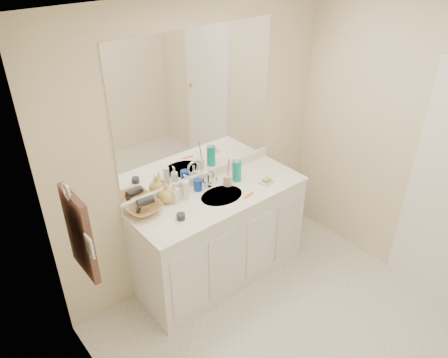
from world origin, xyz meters
TOP-DOWN VIEW (x-y plane):
  - floor at (0.00, 0.00)m, footprint 2.60×2.60m
  - ceiling at (0.00, 0.00)m, footprint 2.60×2.60m
  - wall_back at (0.00, 1.30)m, footprint 2.60×0.02m
  - wall_left at (-1.30, 0.00)m, footprint 0.02×2.60m
  - wall_right at (1.30, 0.00)m, footprint 0.02×2.60m
  - vanity_cabinet at (0.00, 1.02)m, footprint 1.50×0.55m
  - countertop at (0.00, 1.02)m, footprint 1.52×0.57m
  - backsplash at (0.00, 1.29)m, footprint 1.52×0.03m
  - sink_basin at (0.00, 1.00)m, footprint 0.37×0.37m
  - faucet at (0.00, 1.18)m, footprint 0.02×0.02m
  - mirror at (0.00, 1.29)m, footprint 1.48×0.01m
  - blue_mug at (-0.10, 1.19)m, footprint 0.09×0.09m
  - tan_cup at (0.14, 1.10)m, footprint 0.08×0.08m
  - toothbrush at (0.15, 1.10)m, footprint 0.02×0.04m
  - mouthwash_bottle at (0.25, 1.11)m, footprint 0.10×0.10m
  - soap_dish at (0.42, 0.92)m, footprint 0.12×0.10m
  - green_soap at (0.42, 0.92)m, footprint 0.07×0.05m
  - orange_comb at (0.17, 0.86)m, footprint 0.12×0.04m
  - dark_jar at (-0.44, 0.95)m, footprint 0.07×0.07m
  - extra_white_bottle at (-0.25, 1.15)m, footprint 0.06×0.06m
  - soap_bottle_white at (-0.21, 1.21)m, footprint 0.08×0.08m
  - soap_bottle_cream at (-0.34, 1.18)m, footprint 0.10×0.10m
  - soap_bottle_yellow at (-0.39, 1.21)m, footprint 0.15×0.15m
  - wicker_basket at (-0.61, 1.20)m, footprint 0.29×0.29m
  - hair_dryer at (-0.59, 1.20)m, footprint 0.14×0.08m
  - towel_ring at (-1.27, 0.77)m, footprint 0.01×0.11m
  - hand_towel at (-1.25, 0.77)m, footprint 0.04×0.32m
  - switch_plate at (-1.27, 0.57)m, footprint 0.01×0.08m

SIDE VIEW (x-z plane):
  - floor at x=0.00m, z-range 0.00..0.00m
  - vanity_cabinet at x=0.00m, z-range 0.00..0.85m
  - countertop at x=0.00m, z-range 0.85..0.88m
  - sink_basin at x=0.00m, z-range 0.86..0.88m
  - orange_comb at x=0.17m, z-range 0.88..0.88m
  - soap_dish at x=0.42m, z-range 0.88..0.89m
  - dark_jar at x=-0.44m, z-range 0.88..0.93m
  - green_soap at x=0.42m, z-range 0.89..0.92m
  - wicker_basket at x=-0.61m, z-range 0.88..0.95m
  - backsplash at x=0.00m, z-range 0.88..0.96m
  - tan_cup at x=0.14m, z-range 0.88..0.97m
  - blue_mug at x=-0.10m, z-range 0.88..0.98m
  - faucet at x=0.00m, z-range 0.88..0.99m
  - soap_bottle_yellow at x=-0.39m, z-range 0.88..1.04m
  - extra_white_bottle at x=-0.25m, z-range 0.88..1.04m
  - soap_bottle_cream at x=-0.34m, z-range 0.88..1.05m
  - soap_bottle_white at x=-0.21m, z-range 0.88..1.06m
  - hair_dryer at x=-0.59m, z-range 0.94..1.00m
  - mouthwash_bottle at x=0.25m, z-range 0.88..1.07m
  - toothbrush at x=0.15m, z-range 0.92..1.14m
  - wall_back at x=0.00m, z-range 0.00..2.40m
  - wall_left at x=-1.30m, z-range 0.00..2.40m
  - wall_right at x=1.30m, z-range 0.00..2.40m
  - hand_towel at x=-1.25m, z-range 0.98..1.52m
  - switch_plate at x=-1.27m, z-range 1.24..1.36m
  - towel_ring at x=-1.27m, z-range 1.49..1.61m
  - mirror at x=0.00m, z-range 0.96..2.16m
  - ceiling at x=0.00m, z-range 2.39..2.41m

